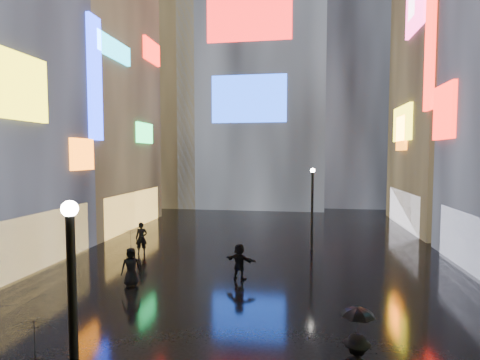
# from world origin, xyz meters

# --- Properties ---
(ground) EXTENTS (140.00, 140.00, 0.00)m
(ground) POSITION_xyz_m (0.00, 20.00, 0.00)
(ground) COLOR black
(ground) RESTS_ON ground
(building_left_far) EXTENTS (10.28, 12.00, 22.00)m
(building_left_far) POSITION_xyz_m (-15.98, 26.00, 10.98)
(building_left_far) COLOR black
(building_left_far) RESTS_ON ground
(building_right_far) EXTENTS (10.28, 12.00, 28.00)m
(building_right_far) POSITION_xyz_m (15.98, 30.00, 13.98)
(building_right_far) COLOR black
(building_right_far) RESTS_ON ground
(tower_main) EXTENTS (16.00, 14.20, 42.00)m
(tower_main) POSITION_xyz_m (-3.00, 43.97, 21.01)
(tower_main) COLOR black
(tower_main) RESTS_ON ground
(tower_flank_right) EXTENTS (12.00, 12.00, 34.00)m
(tower_flank_right) POSITION_xyz_m (9.00, 46.00, 17.00)
(tower_flank_right) COLOR black
(tower_flank_right) RESTS_ON ground
(tower_flank_left) EXTENTS (10.00, 10.00, 26.00)m
(tower_flank_left) POSITION_xyz_m (-14.00, 42.00, 13.00)
(tower_flank_left) COLOR black
(tower_flank_left) RESTS_ON ground
(lamp_near) EXTENTS (0.30, 0.30, 5.20)m
(lamp_near) POSITION_xyz_m (-1.66, 3.12, 2.94)
(lamp_near) COLOR black
(lamp_near) RESTS_ON ground
(lamp_far) EXTENTS (0.30, 0.30, 5.20)m
(lamp_far) POSITION_xyz_m (3.20, 20.96, 2.94)
(lamp_far) COLOR black
(lamp_far) RESTS_ON ground
(pedestrian_4) EXTENTS (1.01, 0.83, 1.78)m
(pedestrian_4) POSITION_xyz_m (-5.19, 12.89, 0.89)
(pedestrian_4) COLOR black
(pedestrian_4) RESTS_ON ground
(pedestrian_5) EXTENTS (1.70, 1.03, 1.74)m
(pedestrian_5) POSITION_xyz_m (-0.44, 14.60, 0.87)
(pedestrian_5) COLOR black
(pedestrian_5) RESTS_ON ground
(pedestrian_6) EXTENTS (0.80, 0.63, 1.93)m
(pedestrian_6) POSITION_xyz_m (-7.08, 18.31, 0.96)
(pedestrian_6) COLOR black
(pedestrian_6) RESTS_ON ground
(umbrella_0) EXTENTS (1.05, 1.07, 0.84)m
(umbrella_0) POSITION_xyz_m (-3.05, 3.85, 2.18)
(umbrella_0) COLOR black
(umbrella_0) RESTS_ON pedestrian_0
(umbrella_1) EXTENTS (0.80, 0.80, 0.68)m
(umbrella_1) POSITION_xyz_m (3.77, 6.00, 2.10)
(umbrella_1) COLOR black
(umbrella_1) RESTS_ON pedestrian_2
(umbrella_2) EXTENTS (1.34, 1.34, 0.87)m
(umbrella_2) POSITION_xyz_m (-5.19, 12.89, 2.22)
(umbrella_2) COLOR black
(umbrella_2) RESTS_ON pedestrian_4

